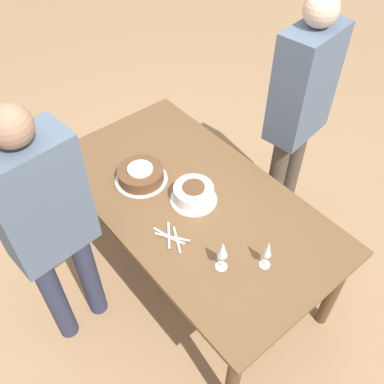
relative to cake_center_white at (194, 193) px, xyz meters
name	(u,v)px	position (x,y,z in m)	size (l,w,h in m)	color
ground_plane	(192,270)	(-0.01, 0.00, -0.78)	(12.00, 12.00, 0.00)	#A87F56
dining_table	(192,209)	(-0.01, 0.00, -0.14)	(1.72, 0.94, 0.73)	brown
cake_center_white	(194,193)	(0.00, 0.00, 0.00)	(0.26, 0.26, 0.11)	white
cake_front_chocolate	(141,175)	(-0.31, -0.14, -0.01)	(0.30, 0.30, 0.09)	white
wine_glass_near	(223,251)	(0.42, -0.18, 0.09)	(0.06, 0.06, 0.19)	silver
wine_glass_far	(268,250)	(0.55, -0.01, 0.07)	(0.06, 0.06, 0.19)	silver
fork_pile	(171,237)	(0.13, -0.26, -0.04)	(0.22, 0.12, 0.01)	silver
person_cutting	(47,220)	(-0.17, -0.75, 0.18)	(0.25, 0.42, 1.60)	#2D334C
person_watching	(300,104)	(0.01, 0.81, 0.22)	(0.27, 0.43, 1.66)	#4C4238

